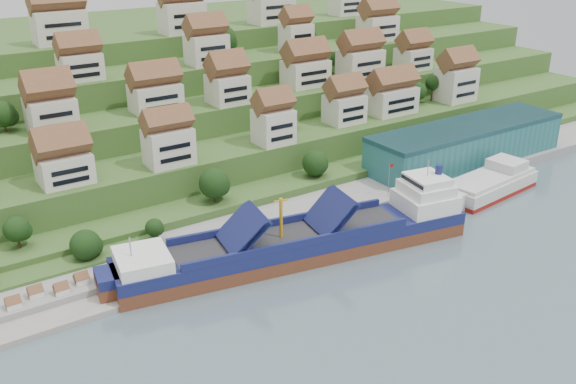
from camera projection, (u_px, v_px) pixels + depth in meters
ground at (355, 241)px, 134.99m from camera, size 300.00×300.00×0.00m
quay at (380, 192)px, 156.26m from camera, size 180.00×14.00×2.20m
pebble_beach at (60, 296)px, 114.23m from camera, size 45.00×20.00×1.00m
hillside at (155, 90)px, 209.88m from camera, size 260.00×128.00×31.00m
hillside_village at (218, 72)px, 172.66m from camera, size 156.30×62.00×29.10m
hillside_trees at (242, 110)px, 163.96m from camera, size 138.09×62.44×31.92m
warehouse at (466, 142)px, 171.79m from camera, size 60.00×15.00×10.00m
flagpole at (389, 178)px, 149.21m from camera, size 1.28×0.16×8.00m
beach_huts at (49, 295)px, 111.63m from camera, size 14.40×3.70×2.20m
cargo_ship at (308, 241)px, 127.95m from camera, size 73.50×23.67×16.04m
second_ship at (491, 184)px, 157.68m from camera, size 28.03×12.98×7.85m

